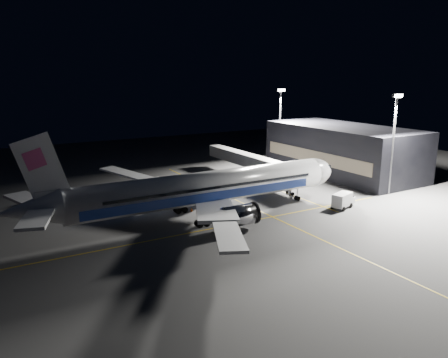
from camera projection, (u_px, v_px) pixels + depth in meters
The scene contains 14 objects.
ground at pixel (206, 216), 77.02m from camera, with size 200.00×200.00×0.00m, color #4C4C4F.
guide_line_main at pixel (253, 208), 81.88m from camera, with size 0.25×80.00×0.01m, color gold.
guide_line_cross at pixel (223, 226), 71.97m from camera, with size 70.00×0.25×0.01m, color gold.
guide_line_side at pixel (273, 188), 96.14m from camera, with size 0.25×40.00×0.01m, color gold.
airliner at pixel (200, 189), 75.30m from camera, with size 61.48×54.22×16.64m.
terminal at pixel (342, 150), 109.78m from camera, with size 18.12×40.00×12.00m.
jet_bridge at pixel (253, 162), 101.86m from camera, with size 3.60×34.40×6.30m.
floodlight_mast_north at pixel (280, 119), 120.53m from camera, with size 2.40×0.68×20.70m.
floodlight_mast_south at pixel (394, 135), 88.53m from camera, with size 2.40×0.67×20.70m.
service_truck at pixel (343, 200), 81.77m from camera, with size 6.08×4.00×2.90m.
baggage_tug at pixel (147, 190), 91.17m from camera, with size 2.69×2.22×1.86m.
safety_cone_a at pixel (192, 210), 79.87m from camera, with size 0.44×0.44×0.66m, color #FF5A0A.
safety_cone_b at pixel (195, 196), 88.95m from camera, with size 0.42×0.42×0.62m, color #FF5A0A.
safety_cone_c at pixel (162, 198), 87.03m from camera, with size 0.45×0.45×0.67m, color #FF5A0A.
Camera 1 is at (-33.95, -65.11, 24.36)m, focal length 35.00 mm.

